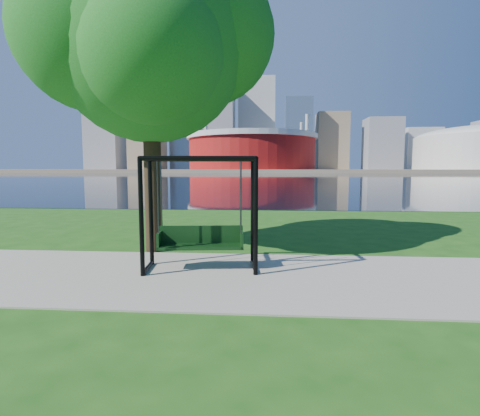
# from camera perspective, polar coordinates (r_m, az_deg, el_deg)

# --- Properties ---
(ground) EXTENTS (900.00, 900.00, 0.00)m
(ground) POSITION_cam_1_polar(r_m,az_deg,el_deg) (8.28, -1.83, -9.49)
(ground) COLOR #1E5114
(ground) RESTS_ON ground
(path) EXTENTS (120.00, 4.00, 0.03)m
(path) POSITION_cam_1_polar(r_m,az_deg,el_deg) (7.80, -2.24, -10.36)
(path) COLOR #9E937F
(path) RESTS_ON ground
(river) EXTENTS (900.00, 180.00, 0.02)m
(river) POSITION_cam_1_polar(r_m,az_deg,el_deg) (109.96, 3.93, 4.79)
(river) COLOR black
(river) RESTS_ON ground
(far_bank) EXTENTS (900.00, 228.00, 2.00)m
(far_bank) POSITION_cam_1_polar(r_m,az_deg,el_deg) (313.94, 4.23, 5.71)
(far_bank) COLOR #937F60
(far_bank) RESTS_ON ground
(stadium) EXTENTS (83.00, 83.00, 32.00)m
(stadium) POSITION_cam_1_polar(r_m,az_deg,el_deg) (243.47, 1.83, 8.78)
(stadium) COLOR maroon
(stadium) RESTS_ON far_bank
(skyline) EXTENTS (392.00, 66.00, 96.50)m
(skyline) POSITION_cam_1_polar(r_m,az_deg,el_deg) (329.09, 3.53, 11.81)
(skyline) COLOR gray
(skyline) RESTS_ON far_bank
(swing) EXTENTS (2.51, 1.30, 2.47)m
(swing) POSITION_cam_1_polar(r_m,az_deg,el_deg) (8.12, -6.02, -1.23)
(swing) COLOR black
(swing) RESTS_ON ground
(park_tree) EXTENTS (6.40, 5.78, 7.95)m
(park_tree) POSITION_cam_1_polar(r_m,az_deg,el_deg) (10.82, -13.82, 23.65)
(park_tree) COLOR black
(park_tree) RESTS_ON ground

